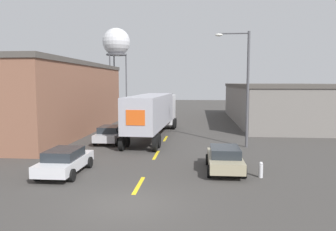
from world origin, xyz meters
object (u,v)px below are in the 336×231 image
parked_car_left_near (65,161)px  street_lamp (244,81)px  water_tower (116,43)px  parked_car_left_far (110,134)px  fire_hydrant (261,170)px  semi_truck (154,111)px  parked_car_right_near (225,158)px

parked_car_left_near → street_lamp: bearing=38.5°
parked_car_left_near → water_tower: size_ratio=0.26×
parked_car_left_far → fire_hydrant: parked_car_left_far is taller
parked_car_left_far → parked_car_left_near: bearing=-90.0°
semi_truck → parked_car_left_near: size_ratio=3.38×
parked_car_right_near → street_lamp: (1.93, 7.01, 4.26)m
fire_hydrant → semi_truck: bearing=120.4°
parked_car_left_near → fire_hydrant: 10.34m
parked_car_left_far → street_lamp: street_lamp is taller
parked_car_left_near → parked_car_left_far: (0.00, 9.25, 0.00)m
parked_car_left_near → semi_truck: bearing=75.8°
semi_truck → parked_car_right_near: bearing=-61.5°
semi_truck → parked_car_left_near: semi_truck is taller
parked_car_left_near → street_lamp: street_lamp is taller
semi_truck → fire_hydrant: semi_truck is taller
parked_car_left_far → fire_hydrant: 13.71m
street_lamp → fire_hydrant: 9.31m
fire_hydrant → parked_car_right_near: bearing=148.1°
parked_car_left_near → street_lamp: (10.51, 8.36, 4.26)m
parked_car_left_near → parked_car_left_far: size_ratio=1.00×
parked_car_right_near → fire_hydrant: 2.09m
parked_car_left_near → parked_car_left_far: bearing=90.0°
semi_truck → street_lamp: street_lamp is taller
water_tower → street_lamp: bearing=-65.3°
street_lamp → semi_truck: bearing=150.7°
semi_truck → street_lamp: 8.83m
parked_car_left_near → parked_car_left_far: same height
parked_car_left_far → street_lamp: 11.37m
street_lamp → parked_car_left_near: bearing=-141.5°
water_tower → street_lamp: 51.33m
semi_truck → parked_car_right_near: size_ratio=3.38×
parked_car_left_near → fire_hydrant: size_ratio=5.13×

